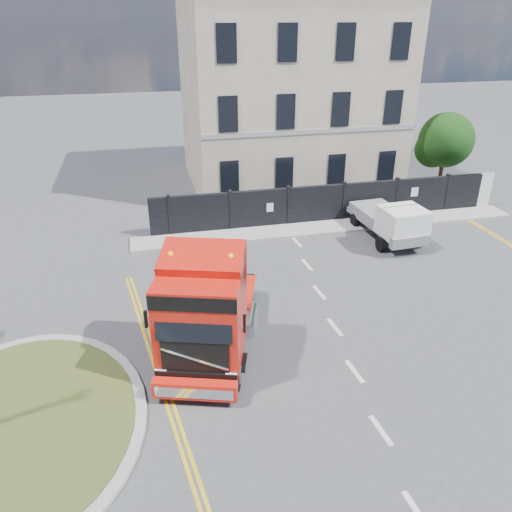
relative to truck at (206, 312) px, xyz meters
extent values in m
plane|color=#424244|center=(1.61, 1.08, -1.70)|extent=(120.00, 120.00, 0.00)
cylinder|color=gray|center=(-5.39, -1.92, -1.64)|extent=(6.80, 6.80, 0.12)
cylinder|color=#36471C|center=(-5.39, -1.92, -1.56)|extent=(6.20, 6.20, 0.05)
cube|color=black|center=(7.61, 10.08, -0.70)|extent=(18.00, 0.25, 2.00)
cube|color=silver|center=(16.11, 10.08, -0.70)|extent=(2.60, 0.12, 2.00)
cube|color=beige|center=(7.61, 17.58, 3.80)|extent=(12.00, 10.00, 11.00)
cylinder|color=#382619|center=(16.11, 13.08, -0.50)|extent=(0.24, 0.24, 2.40)
sphere|color=black|center=(16.11, 13.08, 1.50)|extent=(3.20, 3.20, 3.20)
sphere|color=black|center=(15.61, 13.48, 0.90)|extent=(2.20, 2.20, 2.20)
cube|color=gray|center=(7.61, 9.18, -1.64)|extent=(20.00, 1.60, 0.12)
cube|color=black|center=(0.32, 1.01, -0.99)|extent=(4.04, 6.41, 0.43)
cube|color=red|center=(-0.18, -0.57, 0.34)|extent=(3.02, 3.08, 2.66)
cube|color=red|center=(0.12, 0.38, 1.43)|extent=(2.52, 1.54, 1.33)
cube|color=black|center=(-0.55, -1.73, 0.72)|extent=(2.01, 0.69, 1.00)
cube|color=red|center=(-0.65, -2.02, -1.18)|extent=(2.36, 1.04, 0.52)
cylinder|color=black|center=(-1.39, -0.98, -1.21)|extent=(0.59, 1.03, 0.99)
cylinder|color=gray|center=(-1.39, -0.98, -1.21)|extent=(0.49, 0.62, 0.54)
cylinder|color=black|center=(0.56, -1.61, -1.21)|extent=(0.59, 1.03, 0.99)
cylinder|color=gray|center=(0.56, -1.61, -1.21)|extent=(0.49, 0.62, 0.54)
cylinder|color=black|center=(-0.36, 2.23, -1.21)|extent=(0.59, 1.03, 0.99)
cylinder|color=gray|center=(-0.36, 2.23, -1.21)|extent=(0.49, 0.62, 0.54)
cylinder|color=black|center=(1.59, 1.61, -1.21)|extent=(0.59, 1.03, 0.99)
cylinder|color=gray|center=(1.59, 1.61, -1.21)|extent=(0.49, 0.62, 0.54)
cylinder|color=black|center=(-0.02, 3.32, -1.21)|extent=(0.59, 1.03, 0.99)
cylinder|color=gray|center=(-0.02, 3.32, -1.21)|extent=(0.49, 0.62, 0.54)
cylinder|color=black|center=(1.94, 2.69, -1.21)|extent=(0.59, 1.03, 0.99)
cylinder|color=gray|center=(1.94, 2.69, -1.21)|extent=(0.49, 0.62, 0.54)
cube|color=slate|center=(9.84, 7.57, -1.01)|extent=(2.15, 4.87, 0.25)
cube|color=silver|center=(9.84, 6.08, -0.36)|extent=(1.98, 1.89, 1.29)
cylinder|color=black|center=(8.89, 6.08, -1.35)|extent=(0.25, 0.70, 0.70)
cylinder|color=black|center=(10.78, 6.08, -1.35)|extent=(0.25, 0.70, 0.70)
cylinder|color=black|center=(8.89, 9.06, -1.35)|extent=(0.25, 0.70, 0.70)
cylinder|color=black|center=(10.78, 9.06, -1.35)|extent=(0.25, 0.70, 0.70)
camera|label=1|loc=(-1.45, -12.91, 8.20)|focal=35.00mm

